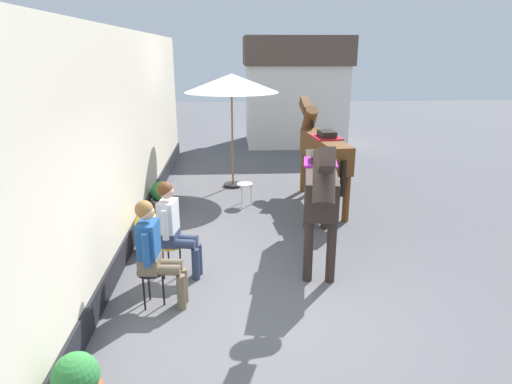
# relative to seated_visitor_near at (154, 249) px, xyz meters

# --- Properties ---
(ground_plane) EXTENTS (40.00, 40.00, 0.00)m
(ground_plane) POSITION_rel_seated_visitor_near_xyz_m (1.71, 3.13, -0.78)
(ground_plane) COLOR #56565B
(pub_facade_wall) EXTENTS (0.34, 14.00, 3.40)m
(pub_facade_wall) POSITION_rel_seated_visitor_near_xyz_m (-0.84, 1.63, 0.76)
(pub_facade_wall) COLOR beige
(pub_facade_wall) RESTS_ON ground_plane
(distant_cottage) EXTENTS (3.40, 2.60, 3.50)m
(distant_cottage) POSITION_rel_seated_visitor_near_xyz_m (3.11, 10.18, 1.02)
(distant_cottage) COLOR silver
(distant_cottage) RESTS_ON ground_plane
(seated_visitor_near) EXTENTS (0.61, 0.49, 1.39)m
(seated_visitor_near) POSITION_rel_seated_visitor_near_xyz_m (0.00, 0.00, 0.00)
(seated_visitor_near) COLOR black
(seated_visitor_near) RESTS_ON ground_plane
(seated_visitor_far) EXTENTS (0.61, 0.48, 1.39)m
(seated_visitor_far) POSITION_rel_seated_visitor_near_xyz_m (0.13, 0.77, 0.00)
(seated_visitor_far) COLOR gold
(seated_visitor_far) RESTS_ON ground_plane
(saddled_horse_near) EXTENTS (0.79, 2.98, 2.06)m
(saddled_horse_near) POSITION_rel_seated_visitor_near_xyz_m (2.27, 1.33, 0.38)
(saddled_horse_near) COLOR #2D231E
(saddled_horse_near) RESTS_ON ground_plane
(saddled_horse_far) EXTENTS (0.66, 2.99, 2.06)m
(saddled_horse_far) POSITION_rel_seated_visitor_near_xyz_m (2.80, 3.80, 0.38)
(saddled_horse_far) COLOR brown
(saddled_horse_far) RESTS_ON ground_plane
(flower_planter_inner_far) EXTENTS (0.43, 0.43, 0.64)m
(flower_planter_inner_far) POSITION_rel_seated_visitor_near_xyz_m (-0.40, 1.66, -0.44)
(flower_planter_inner_far) COLOR brown
(flower_planter_inner_far) RESTS_ON ground_plane
(flower_planter_farthest) EXTENTS (0.43, 0.43, 0.64)m
(flower_planter_farthest) POSITION_rel_seated_visitor_near_xyz_m (-0.43, 3.39, -0.44)
(flower_planter_farthest) COLOR beige
(flower_planter_farthest) RESTS_ON ground_plane
(cafe_parasol) EXTENTS (2.10, 2.10, 2.58)m
(cafe_parasol) POSITION_rel_seated_visitor_near_xyz_m (0.98, 5.10, 1.59)
(cafe_parasol) COLOR black
(cafe_parasol) RESTS_ON ground_plane
(spare_stool_white) EXTENTS (0.32, 0.32, 0.46)m
(spare_stool_white) POSITION_rel_seated_visitor_near_xyz_m (1.22, 3.76, -0.38)
(spare_stool_white) COLOR white
(spare_stool_white) RESTS_ON ground_plane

